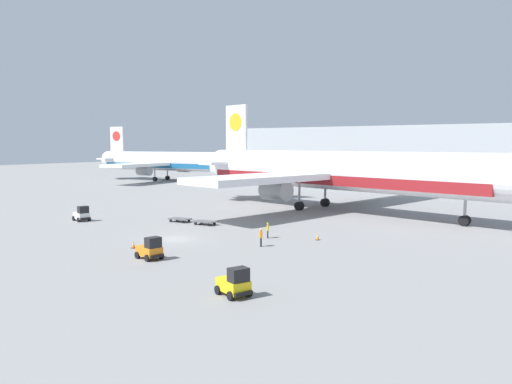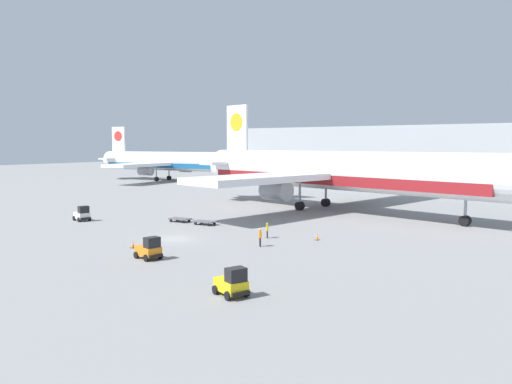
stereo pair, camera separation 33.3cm
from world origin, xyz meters
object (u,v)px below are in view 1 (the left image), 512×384
object	(u,v)px
baggage_dolly_lead	(180,219)
traffic_cone_near	(133,245)
traffic_cone_far	(318,237)
baggage_tug_mid	(235,283)
baggage_tug_far	(82,214)
airplane_main	(330,172)
airplane_distant	(170,162)
baggage_tug_foreground	(150,249)
ground_crew_near	(268,229)
baggage_dolly_second	(205,222)
ground_crew_far	(261,236)

from	to	relation	value
baggage_dolly_lead	traffic_cone_near	bearing A→B (deg)	-68.62
baggage_dolly_lead	traffic_cone_far	bearing A→B (deg)	-8.50
baggage_tug_mid	baggage_tug_far	size ratio (longest dim) A/B	1.02
airplane_main	airplane_distant	distance (m)	70.98
traffic_cone_near	traffic_cone_far	xyz separation A→B (m)	(13.11, 13.40, 0.02)
baggage_tug_foreground	ground_crew_near	size ratio (longest dim) A/B	1.60
airplane_distant	baggage_dolly_second	world-z (taller)	airplane_distant
baggage_dolly_second	baggage_tug_mid	bearing A→B (deg)	-52.01
baggage_dolly_lead	traffic_cone_near	distance (m)	16.44
baggage_dolly_second	ground_crew_near	distance (m)	11.66
ground_crew_far	baggage_dolly_second	bearing A→B (deg)	-164.04
baggage_dolly_second	ground_crew_far	world-z (taller)	ground_crew_far
baggage_tug_mid	traffic_cone_far	world-z (taller)	baggage_tug_mid
baggage_dolly_second	ground_crew_far	distance (m)	14.92
ground_crew_near	traffic_cone_near	distance (m)	14.10
airplane_distant	ground_crew_near	bearing A→B (deg)	-46.91
ground_crew_near	airplane_main	bearing A→B (deg)	159.46
baggage_tug_mid	ground_crew_far	world-z (taller)	baggage_tug_mid
baggage_tug_foreground	airplane_main	bearing A→B (deg)	103.77
baggage_dolly_second	airplane_distant	bearing A→B (deg)	131.37
airplane_main	baggage_tug_mid	xyz separation A→B (m)	(12.97, -43.11, -4.96)
airplane_distant	baggage_dolly_second	bearing A→B (deg)	-50.44
ground_crew_near	baggage_tug_foreground	bearing A→B (deg)	-43.70
airplane_main	traffic_cone_far	world-z (taller)	airplane_main
baggage_tug_mid	ground_crew_near	distance (m)	20.67
baggage_tug_far	baggage_tug_mid	bearing A→B (deg)	-7.90
airplane_main	ground_crew_near	world-z (taller)	airplane_main
baggage_tug_mid	traffic_cone_near	xyz separation A→B (m)	(-17.11, 7.16, -0.55)
baggage_dolly_lead	ground_crew_near	world-z (taller)	ground_crew_near
airplane_distant	baggage_dolly_lead	distance (m)	74.79
baggage_tug_mid	baggage_tug_far	world-z (taller)	same
baggage_tug_far	traffic_cone_near	world-z (taller)	baggage_tug_far
baggage_tug_mid	ground_crew_far	distance (m)	16.18
baggage_tug_mid	baggage_tug_far	distance (m)	38.88
ground_crew_far	traffic_cone_far	distance (m)	6.88
airplane_distant	baggage_dolly_second	distance (m)	77.78
airplane_distant	traffic_cone_far	xyz separation A→B (m)	(71.95, -55.28, -4.84)
traffic_cone_near	baggage_tug_far	bearing A→B (deg)	155.56
traffic_cone_far	traffic_cone_near	bearing A→B (deg)	-134.38
airplane_main	airplane_distant	size ratio (longest dim) A/B	1.11
baggage_dolly_second	traffic_cone_far	distance (m)	16.18
baggage_tug_far	traffic_cone_near	distance (m)	20.34
baggage_dolly_lead	ground_crew_near	size ratio (longest dim) A/B	2.23
airplane_main	ground_crew_far	size ratio (longest dim) A/B	31.90
baggage_tug_far	traffic_cone_far	bearing A→B (deg)	24.67
baggage_tug_foreground	airplane_distant	bearing A→B (deg)	144.68
baggage_tug_mid	ground_crew_near	world-z (taller)	baggage_tug_mid
ground_crew_near	ground_crew_far	bearing A→B (deg)	-6.73
traffic_cone_far	baggage_tug_far	bearing A→B (deg)	-171.04
airplane_main	baggage_dolly_second	bearing A→B (deg)	-96.21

